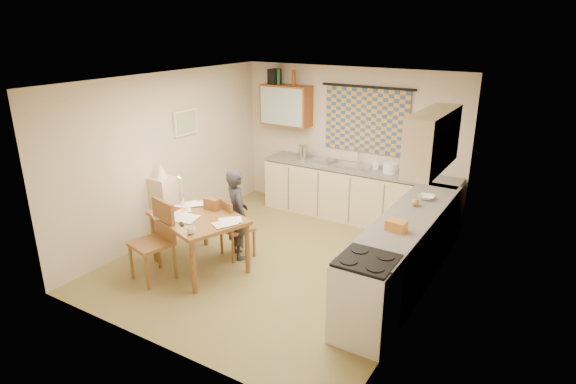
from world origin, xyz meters
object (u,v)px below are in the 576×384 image
Objects in this scene: counter_right at (407,250)px; chair_far at (236,238)px; counter_back at (357,194)px; stove at (365,299)px; person at (237,214)px; dining_table at (200,241)px; shelf_stand at (164,209)px.

counter_right is 2.37m from chair_far.
counter_right is 3.36× the size of chair_far.
counter_back and counter_right have the same top height.
stove is 2.46m from chair_far.
dining_table is at bearing 99.42° from person.
chair_far is at bearing -167.16° from counter_right.
shelf_stand is (-3.54, -0.67, 0.05)m from counter_right.
counter_right is at bearing 10.74° from shelf_stand.
counter_back is at bearing 115.03° from stove.
dining_table is at bearing 172.93° from stove.
person is 1.28m from shelf_stand.
counter_back is 3.76× the size of chair_far.
dining_table is 1.44× the size of shelf_stand.
stove reaches higher than counter_back.
counter_back is at bearing 130.76° from counter_right.
stove is 2.54m from dining_table.
counter_back is at bearing 46.68° from shelf_stand.
person is 1.28× the size of shelf_stand.
shelf_stand is at bearing 178.72° from dining_table.
counter_back is 2.13m from counter_right.
stove is at bearing -90.00° from counter_right.
stove is 2.43m from person.
chair_far reaches higher than dining_table.
dining_table is (-1.13, -2.66, -0.07)m from counter_back.
dining_table is at bearing -20.37° from shelf_stand.
chair_far is at bearing -113.15° from counter_back.
counter_back is 3.14m from shelf_stand.
counter_back reaches higher than chair_far.
person is at bearing 6.51° from shelf_stand.
dining_table is 1.65× the size of chair_far.
counter_back is 1.12× the size of counter_right.
dining_table is 1.12× the size of person.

